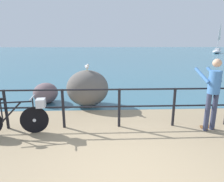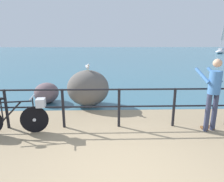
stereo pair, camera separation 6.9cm
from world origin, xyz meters
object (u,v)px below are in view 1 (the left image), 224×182
Objects in this scene: bicycle at (17,116)px; sailboat at (217,50)px; person_at_railing at (213,91)px; seagull at (87,66)px; breakwater_boulder_main at (88,88)px; breakwater_boulder_left at (46,93)px.

sailboat reaches higher than bicycle.
person_at_railing is 5.27× the size of seagull.
person_at_railing is 1.24× the size of breakwater_boulder_main.
person_at_railing reaches higher than breakwater_boulder_left.
sailboat is at bearing -44.09° from person_at_railing.
sailboat is (25.09, 32.16, 0.34)m from breakwater_boulder_left.
bicycle is at bearing -88.42° from breakwater_boulder_left.
breakwater_boulder_main is at bearing -13.48° from breakwater_boulder_left.
breakwater_boulder_main is 1.62m from breakwater_boulder_left.
breakwater_boulder_left is at bearing 49.06° from person_at_railing.
seagull is at bearing 46.34° from bicycle.
breakwater_boulder_left is at bearing 166.52° from breakwater_boulder_main.
seagull is at bearing -15.93° from breakwater_boulder_left.
breakwater_boulder_main is at bearing 6.59° from sailboat.
bicycle is 4.70m from person_at_railing.
breakwater_boulder_main is 4.24× the size of seagull.
breakwater_boulder_main is (-3.19, 2.08, -0.37)m from person_at_railing.
sailboat is at bearing 52.03° from breakwater_boulder_left.
seagull is at bearing 44.18° from person_at_railing.
person_at_railing reaches higher than breakwater_boulder_main.
seagull is (1.56, -0.44, 1.01)m from breakwater_boulder_left.
seagull is (-3.18, 2.00, 0.38)m from person_at_railing.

